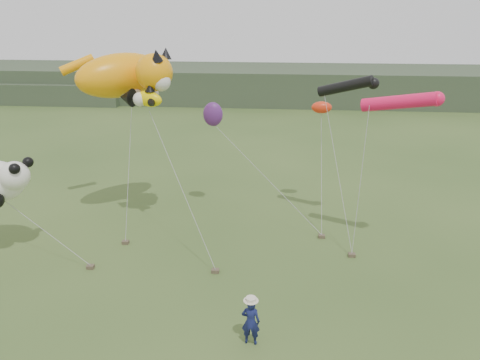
{
  "coord_description": "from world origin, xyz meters",
  "views": [
    {
      "loc": [
        1.93,
        -14.92,
        11.17
      ],
      "look_at": [
        0.3,
        3.0,
        4.49
      ],
      "focal_mm": 35.0,
      "sensor_mm": 36.0,
      "label": 1
    }
  ],
  "objects": [
    {
      "name": "tube_kites",
      "position": [
        6.48,
        7.06,
        7.38
      ],
      "size": [
        5.17,
        4.56,
        1.5
      ],
      "color": "black",
      "rests_on": "ground"
    },
    {
      "name": "cat_kite",
      "position": [
        -5.91,
        8.52,
        7.9
      ],
      "size": [
        6.5,
        5.06,
        2.77
      ],
      "color": "#FF9C0A",
      "rests_on": "ground"
    },
    {
      "name": "ground",
      "position": [
        0.0,
        0.0,
        0.0
      ],
      "size": [
        120.0,
        120.0,
        0.0
      ],
      "primitive_type": "plane",
      "color": "#385123",
      "rests_on": "ground"
    },
    {
      "name": "festival_attendant",
      "position": [
        1.08,
        -1.43,
        0.89
      ],
      "size": [
        0.69,
        0.48,
        1.79
      ],
      "primitive_type": "imported",
      "rotation": [
        0.0,
        0.0,
        3.06
      ],
      "color": "#141A4C",
      "rests_on": "ground"
    },
    {
      "name": "headland",
      "position": [
        -3.11,
        44.69,
        1.92
      ],
      "size": [
        90.0,
        13.0,
        4.0
      ],
      "color": "#2D3D28",
      "rests_on": "ground"
    },
    {
      "name": "misc_kites",
      "position": [
        0.04,
        10.19,
        5.78
      ],
      "size": [
        7.0,
        1.59,
        1.32
      ],
      "color": "red",
      "rests_on": "ground"
    },
    {
      "name": "sandbag_anchors",
      "position": [
        -0.68,
        4.67,
        0.08
      ],
      "size": [
        12.31,
        4.26,
        0.17
      ],
      "color": "brown",
      "rests_on": "ground"
    },
    {
      "name": "fish_kite",
      "position": [
        -4.95,
        7.21,
        7.03
      ],
      "size": [
        2.46,
        1.62,
        1.21
      ],
      "color": "#F6D500",
      "rests_on": "ground"
    }
  ]
}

